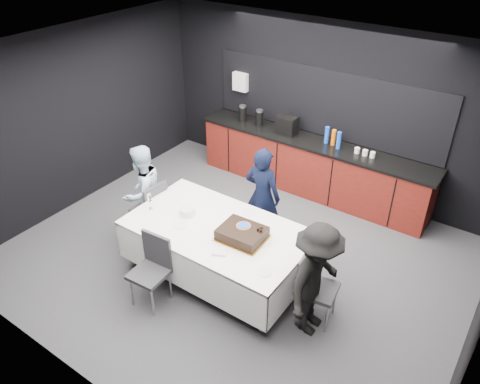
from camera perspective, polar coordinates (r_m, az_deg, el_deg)
name	(u,v)px	position (r m, az deg, el deg)	size (l,w,h in m)	color
ground	(236,258)	(6.66, -0.50, -8.02)	(6.00, 6.00, 0.00)	#434348
room_shell	(235,139)	(5.63, -0.58, 6.50)	(6.04, 5.04, 2.82)	white
kitchenette	(311,162)	(7.95, 8.65, 3.69)	(4.10, 0.64, 2.05)	#57130D
party_table	(218,236)	(6.00, -2.73, -5.41)	(2.32, 1.32, 0.78)	#99999E
cake_assembly	(242,234)	(5.70, 0.26, -5.08)	(0.60, 0.50, 0.18)	#C38D39
plate_stack	(187,211)	(6.16, -6.46, -2.31)	(0.21, 0.21, 0.10)	white
loose_plate_near	(180,225)	(6.00, -7.33, -4.03)	(0.19, 0.19, 0.01)	white
loose_plate_right_a	(264,243)	(5.67, 2.92, -6.19)	(0.19, 0.19, 0.01)	white
loose_plate_right_b	(264,272)	(5.28, 2.98, -9.67)	(0.18, 0.18, 0.01)	white
loose_plate_far	(249,212)	(6.18, 1.10, -2.47)	(0.19, 0.19, 0.01)	white
fork_pile	(219,253)	(5.51, -2.55, -7.39)	(0.17, 0.10, 0.03)	white
champagne_flute	(149,199)	(6.29, -10.98, -0.78)	(0.06, 0.06, 0.22)	white
chair_left	(152,207)	(6.85, -10.67, -1.76)	(0.45, 0.45, 0.92)	#303136
chair_right	(313,282)	(5.58, 8.84, -10.78)	(0.48, 0.48, 0.92)	#303136
chair_near	(153,265)	(5.84, -10.60, -8.72)	(0.45, 0.45, 0.92)	#303136
person_center	(262,196)	(6.59, 2.75, -0.46)	(0.54, 0.36, 1.49)	black
person_left	(143,192)	(6.86, -11.76, 0.00)	(0.70, 0.54, 1.43)	silver
person_right	(316,281)	(5.31, 9.26, -10.61)	(0.95, 0.54, 1.46)	black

